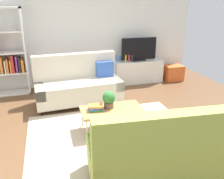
{
  "coord_description": "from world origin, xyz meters",
  "views": [
    {
      "loc": [
        -0.88,
        -3.61,
        2.23
      ],
      "look_at": [
        0.25,
        0.41,
        0.65
      ],
      "focal_mm": 37.81,
      "sensor_mm": 36.0,
      "label": 1
    }
  ],
  "objects_px": {
    "tv": "(139,50)",
    "bookshelf": "(1,56)",
    "couch_beige": "(79,84)",
    "storage_trunk": "(173,73)",
    "tv_console": "(138,71)",
    "bottle_0": "(126,58)",
    "coffee_table": "(112,110)",
    "potted_plant": "(109,99)",
    "table_book_0": "(96,109)",
    "bottle_2": "(132,58)",
    "vase_0": "(118,59)",
    "couch_green": "(164,151)",
    "bottle_1": "(129,58)"
  },
  "relations": [
    {
      "from": "table_book_0",
      "to": "vase_0",
      "type": "bearing_deg",
      "value": 64.53
    },
    {
      "from": "bookshelf",
      "to": "vase_0",
      "type": "height_order",
      "value": "bookshelf"
    },
    {
      "from": "bottle_1",
      "to": "table_book_0",
      "type": "bearing_deg",
      "value": -121.66
    },
    {
      "from": "tv",
      "to": "bookshelf",
      "type": "height_order",
      "value": "bookshelf"
    },
    {
      "from": "tv",
      "to": "potted_plant",
      "type": "height_order",
      "value": "tv"
    },
    {
      "from": "tv",
      "to": "bottle_1",
      "type": "xyz_separation_m",
      "value": [
        -0.29,
        -0.02,
        -0.22
      ]
    },
    {
      "from": "couch_beige",
      "to": "bookshelf",
      "type": "relative_size",
      "value": 0.93
    },
    {
      "from": "bookshelf",
      "to": "potted_plant",
      "type": "bearing_deg",
      "value": -49.28
    },
    {
      "from": "coffee_table",
      "to": "potted_plant",
      "type": "xyz_separation_m",
      "value": [
        -0.04,
        0.05,
        0.2
      ]
    },
    {
      "from": "tv_console",
      "to": "storage_trunk",
      "type": "xyz_separation_m",
      "value": [
        1.1,
        -0.1,
        -0.1
      ]
    },
    {
      "from": "bottle_1",
      "to": "tv",
      "type": "bearing_deg",
      "value": 3.89
    },
    {
      "from": "tv_console",
      "to": "bottle_1",
      "type": "bearing_deg",
      "value": -172.26
    },
    {
      "from": "tv_console",
      "to": "bottle_1",
      "type": "distance_m",
      "value": 0.51
    },
    {
      "from": "table_book_0",
      "to": "vase_0",
      "type": "xyz_separation_m",
      "value": [
        1.16,
        2.43,
        0.29
      ]
    },
    {
      "from": "tv_console",
      "to": "potted_plant",
      "type": "relative_size",
      "value": 4.44
    },
    {
      "from": "bookshelf",
      "to": "storage_trunk",
      "type": "xyz_separation_m",
      "value": [
        4.63,
        -0.12,
        -0.77
      ]
    },
    {
      "from": "bottle_2",
      "to": "potted_plant",
      "type": "bearing_deg",
      "value": -119.26
    },
    {
      "from": "potted_plant",
      "to": "bottle_2",
      "type": "relative_size",
      "value": 1.75
    },
    {
      "from": "storage_trunk",
      "to": "vase_0",
      "type": "relative_size",
      "value": 3.15
    },
    {
      "from": "coffee_table",
      "to": "bottle_0",
      "type": "height_order",
      "value": "bottle_0"
    },
    {
      "from": "tv_console",
      "to": "bottle_2",
      "type": "relative_size",
      "value": 7.76
    },
    {
      "from": "tv_console",
      "to": "bottle_2",
      "type": "height_order",
      "value": "bottle_2"
    },
    {
      "from": "bookshelf",
      "to": "bottle_1",
      "type": "distance_m",
      "value": 3.25
    },
    {
      "from": "coffee_table",
      "to": "bottle_0",
      "type": "xyz_separation_m",
      "value": [
        1.06,
        2.36,
        0.34
      ]
    },
    {
      "from": "tv",
      "to": "bottle_0",
      "type": "xyz_separation_m",
      "value": [
        -0.39,
        -0.02,
        -0.22
      ]
    },
    {
      "from": "table_book_0",
      "to": "bottle_2",
      "type": "bearing_deg",
      "value": 56.68
    },
    {
      "from": "potted_plant",
      "to": "coffee_table",
      "type": "bearing_deg",
      "value": -50.93
    },
    {
      "from": "tv",
      "to": "vase_0",
      "type": "relative_size",
      "value": 6.05
    },
    {
      "from": "couch_beige",
      "to": "storage_trunk",
      "type": "xyz_separation_m",
      "value": [
        2.94,
        0.88,
        -0.22
      ]
    },
    {
      "from": "storage_trunk",
      "to": "bottle_0",
      "type": "height_order",
      "value": "bottle_0"
    },
    {
      "from": "couch_green",
      "to": "tv",
      "type": "bearing_deg",
      "value": 77.76
    },
    {
      "from": "storage_trunk",
      "to": "bottle_2",
      "type": "height_order",
      "value": "bottle_2"
    },
    {
      "from": "table_book_0",
      "to": "bottle_0",
      "type": "height_order",
      "value": "bottle_0"
    },
    {
      "from": "couch_green",
      "to": "vase_0",
      "type": "bearing_deg",
      "value": 86.2
    },
    {
      "from": "tv_console",
      "to": "bottle_0",
      "type": "relative_size",
      "value": 7.32
    },
    {
      "from": "couch_beige",
      "to": "coffee_table",
      "type": "bearing_deg",
      "value": 101.7
    },
    {
      "from": "coffee_table",
      "to": "tv_console",
      "type": "relative_size",
      "value": 0.79
    },
    {
      "from": "tv",
      "to": "table_book_0",
      "type": "relative_size",
      "value": 4.17
    },
    {
      "from": "tv",
      "to": "bottle_0",
      "type": "relative_size",
      "value": 5.23
    },
    {
      "from": "couch_beige",
      "to": "bookshelf",
      "type": "distance_m",
      "value": 2.04
    },
    {
      "from": "coffee_table",
      "to": "potted_plant",
      "type": "bearing_deg",
      "value": 129.07
    },
    {
      "from": "storage_trunk",
      "to": "potted_plant",
      "type": "bearing_deg",
      "value": -139.05
    },
    {
      "from": "tv",
      "to": "storage_trunk",
      "type": "bearing_deg",
      "value": -4.16
    },
    {
      "from": "tv_console",
      "to": "potted_plant",
      "type": "xyz_separation_m",
      "value": [
        -1.49,
        -2.35,
        0.27
      ]
    },
    {
      "from": "bottle_0",
      "to": "bottle_1",
      "type": "distance_m",
      "value": 0.09
    },
    {
      "from": "coffee_table",
      "to": "tv",
      "type": "height_order",
      "value": "tv"
    },
    {
      "from": "bottle_0",
      "to": "bottle_1",
      "type": "bearing_deg",
      "value": 0.0
    },
    {
      "from": "couch_green",
      "to": "tv_console",
      "type": "distance_m",
      "value": 4.0
    },
    {
      "from": "couch_beige",
      "to": "tv",
      "type": "relative_size",
      "value": 1.95
    },
    {
      "from": "storage_trunk",
      "to": "bottle_2",
      "type": "bearing_deg",
      "value": 177.36
    }
  ]
}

